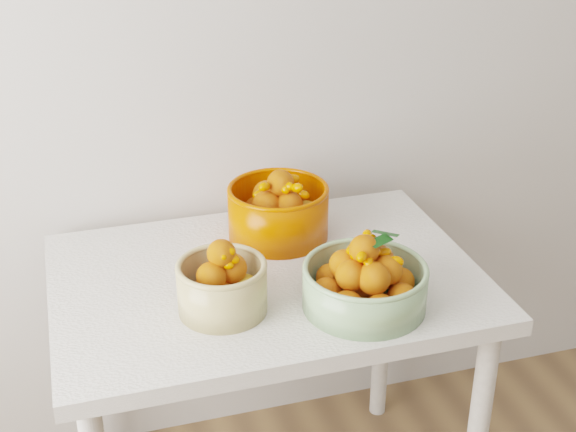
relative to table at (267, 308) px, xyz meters
name	(u,v)px	position (x,y,z in m)	size (l,w,h in m)	color
table	(267,308)	(0.00, 0.00, 0.00)	(1.00, 0.70, 0.75)	silver
bowl_cream	(222,285)	(-0.13, -0.12, 0.16)	(0.20, 0.20, 0.17)	tan
bowl_green	(365,282)	(0.17, -0.19, 0.16)	(0.34, 0.34, 0.18)	#86A978
bowl_orange	(278,210)	(0.08, 0.18, 0.17)	(0.31, 0.31, 0.19)	#C93E00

